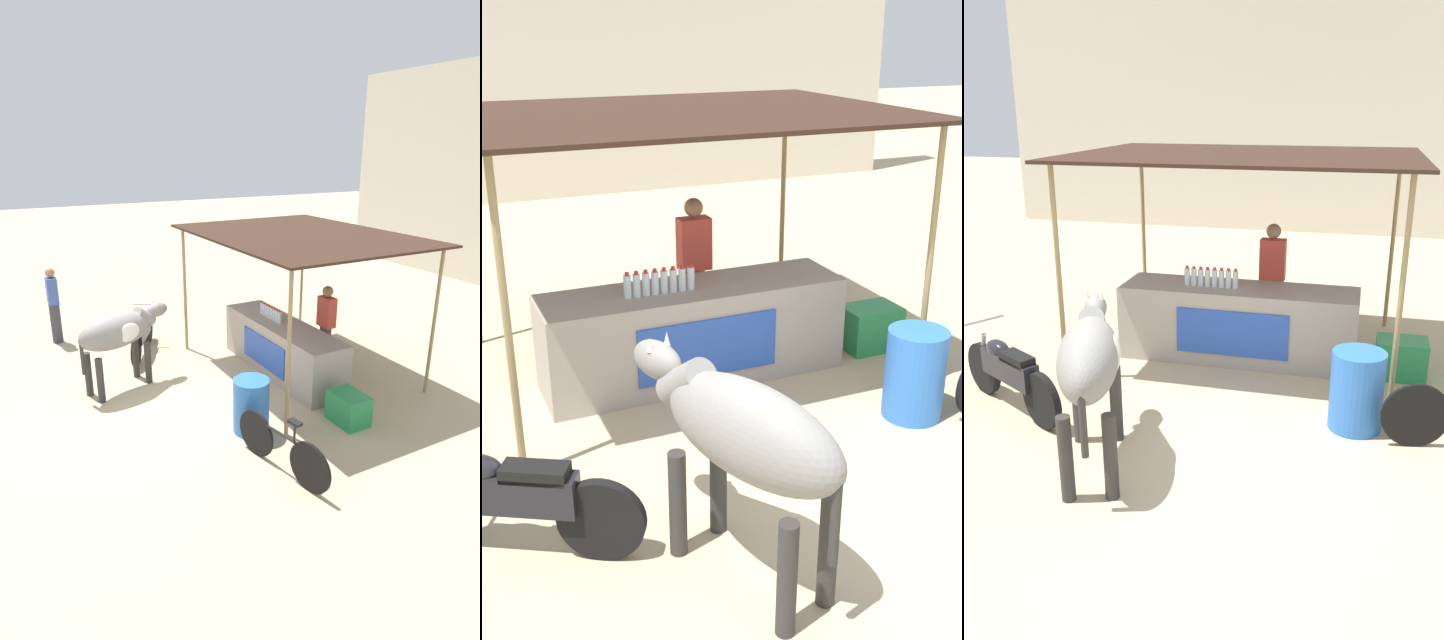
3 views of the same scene
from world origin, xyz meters
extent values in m
plane|color=tan|center=(0.00, 0.00, 0.00)|extent=(60.00, 60.00, 0.00)
cube|color=beige|center=(0.00, 11.11, 3.22)|extent=(16.00, 0.50, 6.44)
cube|color=#9E9389|center=(0.00, 2.20, 0.48)|extent=(3.00, 0.80, 0.96)
cube|color=#264CB2|center=(0.00, 1.79, 0.48)|extent=(1.40, 0.02, 0.58)
cube|color=#382319|center=(0.00, 2.50, 2.56)|extent=(4.20, 3.20, 0.04)
cylinder|color=#997F51|center=(-1.89, 1.06, 1.28)|extent=(0.06, 0.06, 2.56)
cylinder|color=#997F51|center=(1.89, 1.06, 1.28)|extent=(0.06, 0.06, 2.56)
cylinder|color=#997F51|center=(-1.89, 3.94, 1.28)|extent=(0.06, 0.06, 2.56)
cylinder|color=#997F51|center=(1.89, 3.94, 1.28)|extent=(0.06, 0.06, 2.56)
cylinder|color=silver|center=(-0.67, 2.15, 1.07)|extent=(0.07, 0.07, 0.22)
cylinder|color=red|center=(-0.67, 2.15, 1.19)|extent=(0.04, 0.04, 0.03)
cylinder|color=silver|center=(-0.58, 2.15, 1.07)|extent=(0.07, 0.07, 0.22)
cylinder|color=red|center=(-0.58, 2.15, 1.19)|extent=(0.04, 0.04, 0.03)
cylinder|color=silver|center=(-0.48, 2.15, 1.07)|extent=(0.07, 0.07, 0.22)
cylinder|color=red|center=(-0.48, 2.15, 1.19)|extent=(0.04, 0.04, 0.03)
cylinder|color=silver|center=(-0.40, 2.15, 1.07)|extent=(0.07, 0.07, 0.22)
cylinder|color=red|center=(-0.40, 2.15, 1.19)|extent=(0.04, 0.04, 0.03)
cylinder|color=silver|center=(-0.30, 2.15, 1.07)|extent=(0.07, 0.07, 0.22)
cylinder|color=red|center=(-0.30, 2.15, 1.19)|extent=(0.04, 0.04, 0.03)
cylinder|color=silver|center=(-0.21, 2.15, 1.07)|extent=(0.07, 0.07, 0.22)
cylinder|color=red|center=(-0.21, 2.15, 1.19)|extent=(0.04, 0.04, 0.03)
cylinder|color=silver|center=(-0.12, 2.15, 1.07)|extent=(0.07, 0.07, 0.22)
cylinder|color=red|center=(-0.12, 2.15, 1.19)|extent=(0.04, 0.04, 0.03)
cylinder|color=silver|center=(-0.03, 2.15, 1.07)|extent=(0.07, 0.07, 0.22)
cylinder|color=red|center=(-0.03, 2.15, 1.19)|extent=(0.04, 0.04, 0.03)
cylinder|color=#383842|center=(0.31, 2.95, 0.44)|extent=(0.22, 0.22, 0.88)
cube|color=#BF3F33|center=(0.31, 2.95, 1.16)|extent=(0.34, 0.20, 0.56)
sphere|color=#8C6647|center=(0.31, 2.95, 1.55)|extent=(0.20, 0.20, 0.20)
cube|color=#268C4C|center=(2.03, 2.10, 0.24)|extent=(0.60, 0.44, 0.48)
cylinder|color=blue|center=(1.53, 0.67, 0.42)|extent=(0.54, 0.54, 0.83)
ellipsoid|color=gray|center=(-0.75, -0.68, 1.08)|extent=(0.95, 1.49, 0.60)
cylinder|color=#302F2D|center=(-1.08, -0.28, 0.39)|extent=(0.12, 0.12, 0.78)
cylinder|color=#302F2D|center=(-0.74, -0.16, 0.39)|extent=(0.12, 0.12, 0.78)
cylinder|color=#302F2D|center=(-0.76, -1.20, 0.39)|extent=(0.12, 0.12, 0.78)
cylinder|color=#302F2D|center=(-0.41, -1.08, 0.39)|extent=(0.12, 0.12, 0.78)
cylinder|color=gray|center=(-0.94, -0.12, 1.19)|extent=(0.38, 0.50, 0.41)
ellipsoid|color=gray|center=(-1.04, 0.16, 1.25)|extent=(0.35, 0.49, 0.26)
cone|color=beige|center=(-1.10, 0.12, 1.39)|extent=(0.05, 0.05, 0.10)
cone|color=beige|center=(-0.97, 0.17, 1.39)|extent=(0.05, 0.05, 0.10)
cylinder|color=#302F2D|center=(-0.53, -1.31, 0.81)|extent=(0.06, 0.06, 0.60)
ellipsoid|color=silver|center=(-0.57, -0.51, 1.08)|extent=(0.24, 0.45, 0.32)
cylinder|color=black|center=(-2.61, 0.46, 0.30)|extent=(0.56, 0.36, 0.60)
cylinder|color=black|center=(-1.56, -0.13, 0.30)|extent=(0.56, 0.36, 0.60)
cube|color=black|center=(-2.08, 0.17, 0.48)|extent=(0.87, 0.60, 0.28)
ellipsoid|color=black|center=(-2.28, 0.28, 0.64)|extent=(0.41, 0.35, 0.20)
cube|color=black|center=(-1.93, 0.08, 0.64)|extent=(0.47, 0.37, 0.10)
cylinder|color=#99999E|center=(-2.56, 0.44, 0.88)|extent=(0.30, 0.49, 0.03)
cylinder|color=#99999E|center=(-2.59, 0.45, 0.50)|extent=(0.20, 0.14, 0.49)
cylinder|color=black|center=(2.10, 0.43, 0.33)|extent=(0.66, 0.16, 0.66)
camera|label=1|loc=(7.20, -2.58, 4.04)|focal=28.00mm
camera|label=2|loc=(-2.45, -4.19, 3.37)|focal=42.00mm
camera|label=3|loc=(1.46, -5.25, 3.16)|focal=35.00mm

